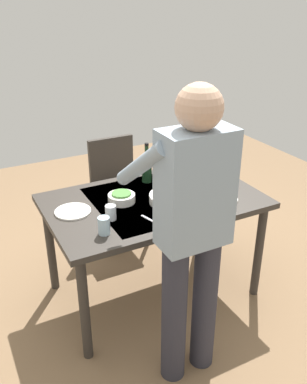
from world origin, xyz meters
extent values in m
plane|color=#846647|center=(0.00, 0.00, 0.00)|extent=(6.00, 6.00, 0.00)
cube|color=#332D28|center=(0.00, 0.00, 0.75)|extent=(1.44, 0.89, 0.04)
cube|color=beige|center=(0.00, 0.00, 0.77)|extent=(0.79, 0.76, 0.00)
cylinder|color=#332D28|center=(-0.65, -0.38, 0.37)|extent=(0.06, 0.06, 0.73)
cylinder|color=#332D28|center=(0.65, -0.38, 0.37)|extent=(0.06, 0.06, 0.73)
cylinder|color=#332D28|center=(-0.65, 0.38, 0.37)|extent=(0.06, 0.06, 0.73)
cylinder|color=#332D28|center=(0.65, 0.38, 0.37)|extent=(0.06, 0.06, 0.73)
cube|color=black|center=(-0.07, -0.75, 0.45)|extent=(0.40, 0.40, 0.04)
cube|color=#332D28|center=(-0.07, -0.93, 0.70)|extent=(0.40, 0.04, 0.45)
cylinder|color=#332D28|center=(-0.24, -0.92, 0.23)|extent=(0.04, 0.04, 0.43)
cylinder|color=#332D28|center=(0.10, -0.92, 0.23)|extent=(0.04, 0.04, 0.43)
cylinder|color=#332D28|center=(-0.24, -0.58, 0.23)|extent=(0.04, 0.04, 0.43)
cylinder|color=#332D28|center=(0.10, -0.58, 0.23)|extent=(0.04, 0.04, 0.43)
cylinder|color=#2D2D38|center=(0.25, 0.73, 0.44)|extent=(0.14, 0.14, 0.88)
cylinder|color=#2D2D38|center=(0.05, 0.73, 0.44)|extent=(0.14, 0.14, 0.88)
cube|color=#8C9EAD|center=(0.15, 0.73, 1.18)|extent=(0.36, 0.20, 0.60)
sphere|color=tan|center=(0.15, 0.73, 1.58)|extent=(0.22, 0.22, 0.22)
cylinder|color=#8C9EAD|center=(0.32, 0.49, 1.25)|extent=(0.08, 0.52, 0.40)
cylinder|color=#8C9EAD|center=(-0.02, 0.49, 1.25)|extent=(0.08, 0.52, 0.40)
cylinder|color=black|center=(-0.09, -0.27, 0.87)|extent=(0.07, 0.07, 0.20)
cylinder|color=black|center=(-0.09, -0.27, 1.01)|extent=(0.03, 0.03, 0.08)
cylinder|color=black|center=(-0.09, -0.27, 1.06)|extent=(0.03, 0.03, 0.02)
cylinder|color=white|center=(-0.23, -0.11, 0.77)|extent=(0.06, 0.06, 0.01)
cylinder|color=white|center=(-0.23, -0.11, 0.81)|extent=(0.01, 0.01, 0.07)
cone|color=white|center=(-0.23, -0.11, 0.88)|extent=(0.07, 0.07, 0.07)
cylinder|color=maroon|center=(-0.23, -0.11, 0.86)|extent=(0.03, 0.03, 0.03)
cylinder|color=silver|center=(0.36, 0.13, 0.82)|extent=(0.07, 0.07, 0.09)
cylinder|color=silver|center=(0.46, 0.27, 0.82)|extent=(0.07, 0.07, 0.11)
cylinder|color=white|center=(-0.09, 0.10, 0.80)|extent=(0.30, 0.30, 0.05)
cylinder|color=#C6562D|center=(-0.09, 0.10, 0.82)|extent=(0.22, 0.22, 0.03)
cylinder|color=white|center=(0.21, -0.06, 0.80)|extent=(0.18, 0.18, 0.05)
cylinder|color=#4C843D|center=(0.21, -0.06, 0.82)|extent=(0.13, 0.13, 0.03)
cylinder|color=white|center=(-0.39, 0.22, 0.78)|extent=(0.23, 0.23, 0.01)
cylinder|color=white|center=(0.54, -0.07, 0.78)|extent=(0.23, 0.23, 0.01)
cube|color=silver|center=(-0.55, -0.15, 0.77)|extent=(0.06, 0.20, 0.00)
cube|color=silver|center=(0.15, 0.26, 0.77)|extent=(0.06, 0.18, 0.00)
camera|label=1|loc=(1.16, 2.24, 2.04)|focal=39.09mm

